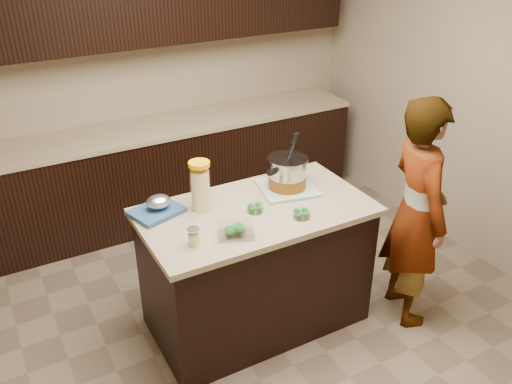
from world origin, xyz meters
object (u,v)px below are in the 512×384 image
Objects in this scene: island at (256,267)px; stock_pot at (287,175)px; lemonade_pitcher at (200,188)px; person at (416,213)px.

island is 3.83× the size of stock_pot.
lemonade_pitcher is 0.20× the size of person.
person is at bearing -22.67° from island.
stock_pot is (0.31, 0.13, 0.56)m from island.
lemonade_pitcher is 1.43m from person.
stock_pot is at bearing -3.24° from lemonade_pitcher.
island is at bearing -174.61° from stock_pot.
lemonade_pitcher is (-0.30, 0.17, 0.60)m from island.
island is 0.65m from stock_pot.
lemonade_pitcher reaches higher than island.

